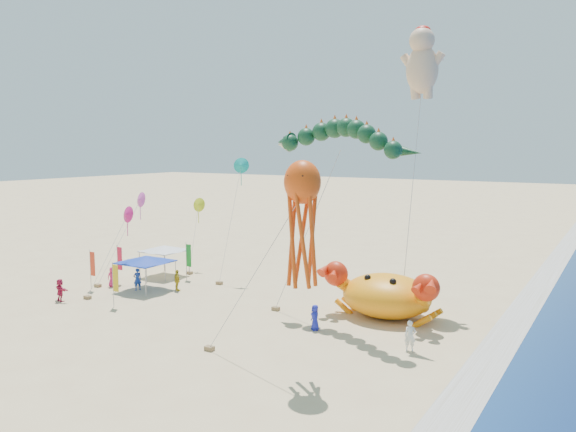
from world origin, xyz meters
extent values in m
plane|color=#D1B784|center=(0.00, 0.00, 0.00)|extent=(320.00, 320.00, 0.00)
plane|color=silver|center=(12.00, 0.00, 0.01)|extent=(320.00, 320.00, 0.00)
ellipsoid|color=orange|center=(4.49, 3.88, 1.43)|extent=(6.36, 5.41, 2.85)
sphere|color=red|center=(1.29, 2.68, 2.69)|extent=(1.70, 1.70, 1.70)
sphere|color=black|center=(3.59, 2.88, 2.69)|extent=(0.44, 0.44, 0.44)
sphere|color=red|center=(7.68, 2.68, 2.69)|extent=(1.70, 1.70, 1.70)
sphere|color=black|center=(5.38, 2.88, 2.69)|extent=(0.44, 0.44, 0.44)
cone|color=#0E351D|center=(-2.64, 1.50, 11.55)|extent=(1.43, 1.06, 1.17)
cylinder|color=#B2B2B2|center=(-0.19, 1.38, 5.56)|extent=(4.73, 0.30, 10.84)
cube|color=olive|center=(-2.53, 1.25, 0.12)|extent=(0.50, 0.35, 0.25)
ellipsoid|color=#ECBA90|center=(4.66, 9.25, 16.60)|extent=(2.29, 1.89, 3.37)
sphere|color=#ECBA90|center=(4.66, 9.05, 18.56)|extent=(1.76, 1.76, 1.76)
ellipsoid|color=red|center=(4.66, 9.15, 19.19)|extent=(1.14, 1.14, 0.80)
cylinder|color=#B2B2B2|center=(4.85, 7.18, 7.70)|extent=(0.43, 4.18, 15.11)
cube|color=olive|center=(5.05, 5.11, 0.12)|extent=(0.50, 0.35, 0.25)
ellipsoid|color=#E3460B|center=(4.47, -7.23, 9.50)|extent=(1.82, 1.64, 2.09)
cylinder|color=#B2B2B2|center=(1.49, -7.18, 4.52)|extent=(5.98, 0.15, 8.77)
cube|color=olive|center=(-1.48, -7.12, 0.12)|extent=(0.50, 0.35, 0.25)
cylinder|color=gray|center=(-15.86, -1.00, 1.10)|extent=(0.06, 0.06, 2.20)
cylinder|color=gray|center=(-12.61, -1.00, 1.10)|extent=(0.06, 0.06, 2.20)
cylinder|color=gray|center=(-15.86, 2.25, 1.10)|extent=(0.06, 0.06, 2.20)
cylinder|color=gray|center=(-12.61, 2.25, 1.10)|extent=(0.06, 0.06, 2.20)
cube|color=#122FA4|center=(-14.23, 0.62, 2.24)|extent=(3.49, 3.49, 0.08)
cone|color=#122FA4|center=(-14.23, 0.62, 2.48)|extent=(3.84, 3.84, 0.45)
cylinder|color=gray|center=(-17.90, 3.46, 1.10)|extent=(0.06, 0.06, 2.20)
cylinder|color=gray|center=(-14.93, 3.46, 1.10)|extent=(0.06, 0.06, 2.20)
cylinder|color=gray|center=(-17.90, 6.44, 1.10)|extent=(0.06, 0.06, 2.20)
cylinder|color=gray|center=(-14.93, 6.44, 1.10)|extent=(0.06, 0.06, 2.20)
cube|color=silver|center=(-16.42, 4.95, 2.24)|extent=(3.21, 3.21, 0.08)
cone|color=silver|center=(-16.42, 4.95, 2.48)|extent=(3.53, 3.53, 0.45)
cylinder|color=gray|center=(-12.67, -4.01, 1.60)|extent=(0.05, 0.05, 3.20)
cube|color=gold|center=(-12.39, -4.01, 2.10)|extent=(0.50, 0.04, 1.90)
cylinder|color=gray|center=(-17.98, -1.61, 1.60)|extent=(0.05, 0.05, 3.20)
cube|color=red|center=(-17.70, -1.61, 2.10)|extent=(0.50, 0.04, 1.90)
cylinder|color=gray|center=(-17.82, 0.98, 1.60)|extent=(0.05, 0.05, 3.20)
cube|color=red|center=(-17.54, 0.98, 2.10)|extent=(0.50, 0.04, 1.90)
cylinder|color=gray|center=(-13.88, 4.93, 1.60)|extent=(0.05, 0.05, 3.20)
cube|color=#178C26|center=(-13.60, 4.93, 2.10)|extent=(0.50, 0.04, 1.90)
imported|color=#1C23A8|center=(1.78, -0.99, 0.79)|extent=(0.92, 0.88, 1.59)
imported|color=#B31C45|center=(-17.14, -5.01, 0.83)|extent=(1.60, 0.75, 1.66)
imported|color=gold|center=(-11.93, 1.65, 0.84)|extent=(1.06, 0.80, 1.68)
imported|color=#CC205C|center=(-17.31, -0.06, 0.81)|extent=(0.94, 0.83, 1.62)
imported|color=white|center=(7.95, -1.37, 0.85)|extent=(0.73, 0.62, 1.69)
imported|color=#1A3997|center=(-14.76, 0.21, 0.88)|extent=(0.65, 0.76, 1.75)
cone|color=#C9166F|center=(-15.33, -0.09, 6.00)|extent=(1.30, 0.51, 1.32)
cylinder|color=#B2B2B2|center=(-15.08, -1.59, 3.02)|extent=(0.55, 3.04, 5.77)
cube|color=olive|center=(-14.83, -3.09, 0.12)|extent=(0.50, 0.35, 0.25)
cone|color=#D647B0|center=(-17.23, 3.10, 6.80)|extent=(1.30, 0.51, 1.32)
cylinder|color=#B2B2B2|center=(-16.98, 1.60, 3.43)|extent=(0.55, 3.04, 6.57)
cube|color=olive|center=(-16.73, 0.10, 0.12)|extent=(0.50, 0.35, 0.25)
cone|color=#BDCD16|center=(-15.86, 8.90, 5.94)|extent=(1.30, 0.51, 1.32)
cylinder|color=#B2B2B2|center=(-15.61, 7.40, 2.99)|extent=(0.55, 3.04, 5.70)
cube|color=olive|center=(-15.36, 5.90, 0.12)|extent=(0.50, 0.35, 0.25)
cone|color=#0EA195|center=(-10.03, 7.61, 9.67)|extent=(1.30, 0.51, 1.32)
cylinder|color=#B2B2B2|center=(-9.78, 6.11, 4.86)|extent=(0.55, 3.04, 9.43)
cube|color=olive|center=(-9.53, 4.61, 0.12)|extent=(0.50, 0.35, 0.25)
camera|label=1|loc=(17.79, -30.24, 11.13)|focal=35.00mm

